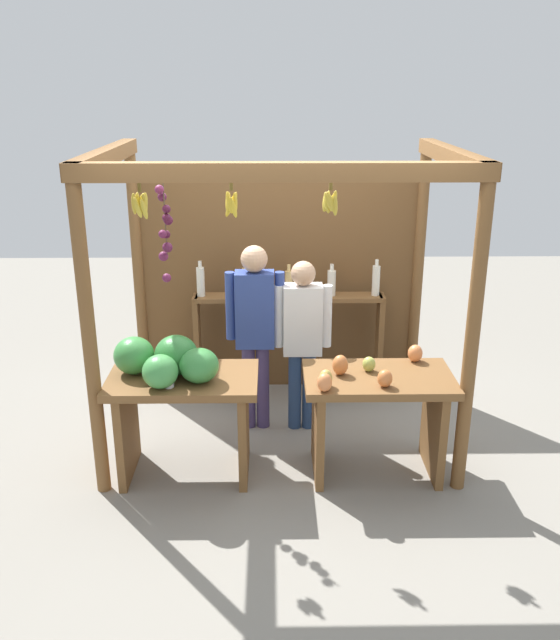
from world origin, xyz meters
TOP-DOWN VIEW (x-y plane):
  - ground_plane at (0.00, 0.00)m, footprint 12.00×12.00m
  - market_stall at (-0.01, 0.39)m, footprint 2.74×1.89m
  - fruit_counter_left at (-0.77, -0.68)m, footprint 1.10×0.67m
  - fruit_counter_right at (0.71, -0.67)m, footprint 1.10×0.66m
  - bottle_shelf_unit at (0.09, 0.67)m, footprint 1.75×0.22m
  - vendor_man at (-0.20, 0.06)m, footprint 0.48×0.22m
  - vendor_woman at (0.19, 0.04)m, footprint 0.48×0.20m

SIDE VIEW (x-z plane):
  - ground_plane at x=0.00m, z-range 0.00..0.00m
  - fruit_counter_right at x=0.71m, z-range 0.10..1.06m
  - fruit_counter_left at x=-0.77m, z-range 0.19..1.30m
  - bottle_shelf_unit at x=0.09m, z-range 0.11..1.44m
  - vendor_woman at x=0.19m, z-range 0.14..1.63m
  - vendor_man at x=-0.20m, z-range 0.16..1.77m
  - market_stall at x=-0.01m, z-range 0.20..2.57m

